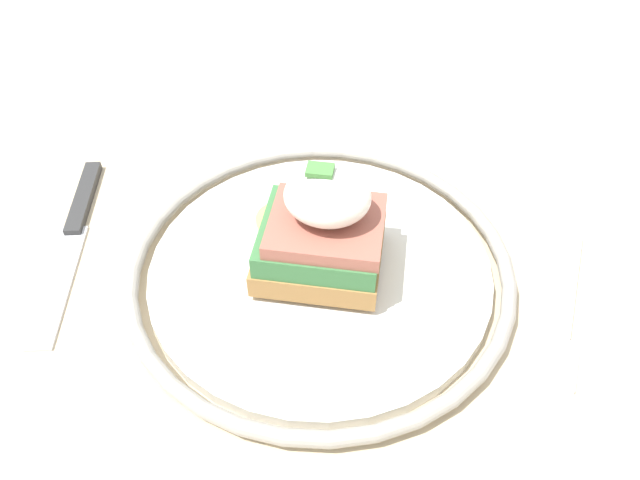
{
  "coord_description": "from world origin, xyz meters",
  "views": [
    {
      "loc": [
        -0.02,
        0.27,
        1.07
      ],
      "look_at": [
        0.02,
        -0.01,
        0.78
      ],
      "focal_mm": 35.0,
      "sensor_mm": 36.0,
      "label": 1
    }
  ],
  "objects_px": {
    "plate": "(320,268)",
    "sandwich": "(322,230)",
    "fork": "(565,312)",
    "knife": "(74,230)"
  },
  "relations": [
    {
      "from": "plate",
      "to": "sandwich",
      "type": "relative_size",
      "value": 2.84
    },
    {
      "from": "knife",
      "to": "fork",
      "type": "bearing_deg",
      "value": 176.39
    },
    {
      "from": "plate",
      "to": "fork",
      "type": "distance_m",
      "value": 0.16
    },
    {
      "from": "plate",
      "to": "fork",
      "type": "bearing_deg",
      "value": 177.12
    },
    {
      "from": "fork",
      "to": "knife",
      "type": "relative_size",
      "value": 0.76
    },
    {
      "from": "plate",
      "to": "fork",
      "type": "height_order",
      "value": "plate"
    },
    {
      "from": "sandwich",
      "to": "knife",
      "type": "relative_size",
      "value": 0.51
    },
    {
      "from": "plate",
      "to": "knife",
      "type": "xyz_separation_m",
      "value": [
        0.18,
        -0.01,
        -0.01
      ]
    },
    {
      "from": "plate",
      "to": "sandwich",
      "type": "xyz_separation_m",
      "value": [
        -0.0,
        0.0,
        0.04
      ]
    },
    {
      "from": "plate",
      "to": "fork",
      "type": "relative_size",
      "value": 1.92
    }
  ]
}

